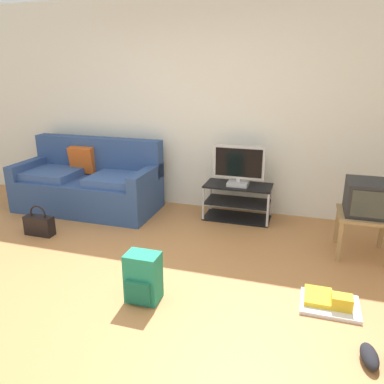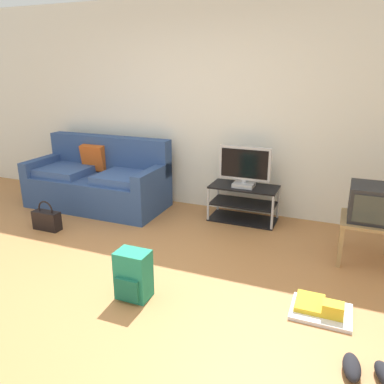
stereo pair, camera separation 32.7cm
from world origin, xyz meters
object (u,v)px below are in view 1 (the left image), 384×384
backpack (143,278)px  handbag (39,225)px  tv_stand (238,202)px  couch (89,184)px  flat_tv (239,166)px  crt_tv (367,198)px  side_table (364,220)px  floor_tray (329,302)px

backpack → handbag: 1.88m
tv_stand → backpack: 2.05m
couch → backpack: couch is taller
couch → flat_tv: 2.05m
tv_stand → crt_tv: 1.56m
side_table → floor_tray: side_table is taller
couch → tv_stand: couch is taller
flat_tv → tv_stand: bearing=90.0°
flat_tv → floor_tray: (1.07, -1.64, -0.66)m
backpack → handbag: backpack is taller
side_table → crt_tv: crt_tv is taller
side_table → backpack: 2.30m
crt_tv → backpack: crt_tv is taller
side_table → backpack: side_table is taller
tv_stand → crt_tv: bearing=-22.5°
couch → handbag: 0.99m
floor_tray → tv_stand: bearing=122.9°
flat_tv → handbag: flat_tv is taller
tv_stand → flat_tv: bearing=-90.0°
crt_tv → backpack: bearing=-141.5°
crt_tv → tv_stand: bearing=157.5°
couch → crt_tv: bearing=-6.2°
couch → side_table: (3.40, -0.38, 0.03)m
side_table → crt_tv: size_ratio=1.16×
handbag → floor_tray: bearing=-8.7°
flat_tv → side_table: bearing=-22.3°
handbag → flat_tv: bearing=28.9°
tv_stand → backpack: size_ratio=1.98×
handbag → floor_tray: (3.16, -0.48, -0.09)m
couch → tv_stand: (2.01, 0.21, -0.12)m
flat_tv → crt_tv: flat_tv is taller
side_table → handbag: side_table is taller
handbag → tv_stand: bearing=29.4°
floor_tray → crt_tv: bearing=73.2°
flat_tv → handbag: bearing=-151.1°
flat_tv → crt_tv: bearing=-21.7°
crt_tv → side_table: bearing=-90.0°
couch → flat_tv: flat_tv is taller
backpack → handbag: size_ratio=1.16×
flat_tv → floor_tray: flat_tv is taller
flat_tv → side_table: flat_tv is taller
couch → backpack: size_ratio=4.47×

